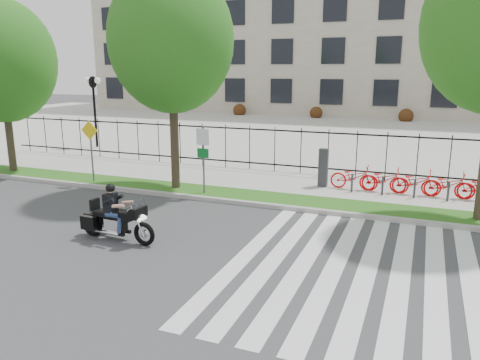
% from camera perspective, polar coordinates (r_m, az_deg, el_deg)
% --- Properties ---
extents(ground, '(120.00, 120.00, 0.00)m').
position_cam_1_polar(ground, '(13.10, -8.19, -7.53)').
color(ground, '#3D3D40').
rests_on(ground, ground).
extents(curb, '(60.00, 0.20, 0.15)m').
position_cam_1_polar(curb, '(16.57, -1.15, -2.64)').
color(curb, '#9E9B94').
rests_on(curb, ground).
extents(grass_verge, '(60.00, 1.50, 0.15)m').
position_cam_1_polar(grass_verge, '(17.33, -0.06, -1.91)').
color(grass_verge, '#1E5515').
rests_on(grass_verge, ground).
extents(sidewalk, '(60.00, 3.50, 0.15)m').
position_cam_1_polar(sidewalk, '(19.60, 2.65, -0.12)').
color(sidewalk, '#ACA9A1').
rests_on(sidewalk, ground).
extents(plaza, '(80.00, 34.00, 0.10)m').
position_cam_1_polar(plaza, '(36.40, 11.79, 5.85)').
color(plaza, '#ACA9A1').
rests_on(plaza, ground).
extents(crosswalk_stripes, '(5.70, 8.00, 0.01)m').
position_cam_1_polar(crosswalk_stripes, '(11.62, 13.32, -10.53)').
color(crosswalk_stripes, silver).
rests_on(crosswalk_stripes, ground).
extents(iron_fence, '(30.00, 0.06, 2.00)m').
position_cam_1_polar(iron_fence, '(21.01, 4.25, 3.77)').
color(iron_fence, black).
rests_on(iron_fence, sidewalk).
extents(office_building, '(60.00, 21.90, 20.15)m').
position_cam_1_polar(office_building, '(56.08, 16.10, 18.34)').
color(office_building, '#A29983').
rests_on(office_building, ground).
extents(lamp_post_left, '(1.06, 0.70, 4.25)m').
position_cam_1_polar(lamp_post_left, '(29.03, -17.42, 9.94)').
color(lamp_post_left, black).
rests_on(lamp_post_left, ground).
extents(street_tree_0, '(4.62, 4.62, 7.50)m').
position_cam_1_polar(street_tree_0, '(23.24, -27.11, 12.79)').
color(street_tree_0, '#31251B').
rests_on(street_tree_0, grass_verge).
extents(street_tree_1, '(4.62, 4.62, 8.18)m').
position_cam_1_polar(street_tree_1, '(17.90, -8.38, 16.50)').
color(street_tree_1, '#31251B').
rests_on(street_tree_1, grass_verge).
extents(bike_share_station, '(11.07, 0.85, 1.50)m').
position_cam_1_polar(bike_share_station, '(18.32, 27.22, -0.81)').
color(bike_share_station, '#2D2D33').
rests_on(bike_share_station, sidewalk).
extents(sign_pole_regulatory, '(0.50, 0.09, 2.50)m').
position_cam_1_polar(sign_pole_regulatory, '(17.14, -4.51, 3.58)').
color(sign_pole_regulatory, '#59595B').
rests_on(sign_pole_regulatory, grass_verge).
extents(sign_pole_warning, '(0.78, 0.09, 2.49)m').
position_cam_1_polar(sign_pole_warning, '(19.88, -17.74, 4.35)').
color(sign_pole_warning, '#59595B').
rests_on(sign_pole_warning, grass_verge).
extents(motorcycle_rider, '(2.51, 0.76, 1.93)m').
position_cam_1_polar(motorcycle_rider, '(13.37, -14.86, -4.50)').
color(motorcycle_rider, black).
rests_on(motorcycle_rider, ground).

